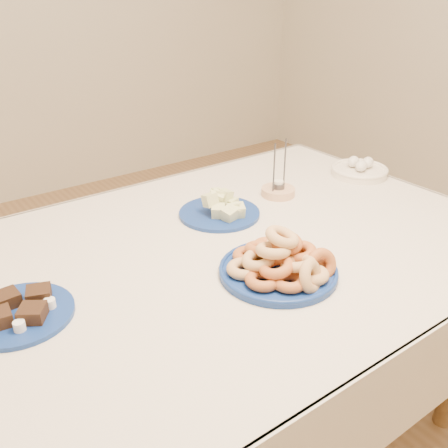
{
  "coord_description": "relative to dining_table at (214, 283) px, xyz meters",
  "views": [
    {
      "loc": [
        -0.67,
        -0.97,
        1.42
      ],
      "look_at": [
        0.0,
        -0.05,
        0.85
      ],
      "focal_mm": 40.0,
      "sensor_mm": 36.0,
      "label": 1
    }
  ],
  "objects": [
    {
      "name": "dining_table",
      "position": [
        0.0,
        0.0,
        0.0
      ],
      "size": [
        1.71,
        1.11,
        0.75
      ],
      "color": "brown",
      "rests_on": "ground"
    },
    {
      "name": "melon_plate",
      "position": [
        0.14,
        0.16,
        0.13
      ],
      "size": [
        0.28,
        0.28,
        0.09
      ],
      "rotation": [
        0.0,
        0.0,
        0.14
      ],
      "color": "navy",
      "rests_on": "dining_table"
    },
    {
      "name": "egg_bowl",
      "position": [
        0.76,
        0.14,
        0.13
      ],
      "size": [
        0.28,
        0.28,
        0.07
      ],
      "rotation": [
        0.0,
        0.0,
        0.43
      ],
      "color": "silver",
      "rests_on": "dining_table"
    },
    {
      "name": "candle_holder",
      "position": [
        0.4,
        0.18,
        0.12
      ],
      "size": [
        0.14,
        0.14,
        0.19
      ],
      "rotation": [
        0.0,
        0.0,
        0.27
      ],
      "color": "tan",
      "rests_on": "dining_table"
    },
    {
      "name": "ground",
      "position": [
        0.0,
        0.0,
        -0.64
      ],
      "size": [
        5.0,
        5.0,
        0.0
      ],
      "primitive_type": "plane",
      "color": "olive",
      "rests_on": "ground"
    },
    {
      "name": "brownie_plate",
      "position": [
        -0.51,
        0.01,
        0.12
      ],
      "size": [
        0.28,
        0.28,
        0.04
      ],
      "rotation": [
        0.0,
        0.0,
        -0.22
      ],
      "color": "navy",
      "rests_on": "dining_table"
    },
    {
      "name": "donut_platter",
      "position": [
        0.06,
        -0.2,
        0.14
      ],
      "size": [
        0.36,
        0.36,
        0.13
      ],
      "rotation": [
        0.0,
        0.0,
        0.23
      ],
      "color": "navy",
      "rests_on": "dining_table"
    }
  ]
}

